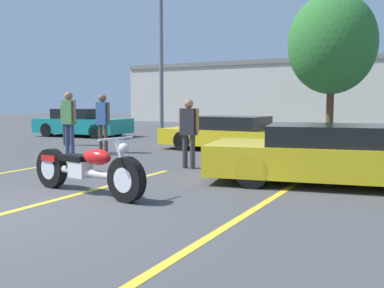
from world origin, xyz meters
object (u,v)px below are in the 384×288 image
Objects in this scene: parked_car_left_row at (82,123)px; show_car_hood_open at (340,154)px; parked_car_mid_row at (235,134)px; light_pole at (162,29)px; spectator_near_motorcycle at (69,117)px; spectator_midground at (103,118)px; spectator_by_show_car at (189,128)px; tree_background at (332,44)px; spectator_far_lot at (66,118)px; motorcycle at (86,169)px.

show_car_hood_open is at bearing -32.02° from parked_car_left_row.
parked_car_mid_row is at bearing 120.71° from show_car_hood_open.
light_pole reaches higher than spectator_near_motorcycle.
spectator_midground is (-7.10, 1.65, 0.49)m from show_car_hood_open.
spectator_midground is (-3.72, 1.38, 0.11)m from spectator_by_show_car.
tree_background is 8.22m from parked_car_mid_row.
spectator_far_lot is at bearing -130.14° from tree_background.
parked_car_mid_row is at bearing 40.09° from spectator_near_motorcycle.
light_pole is at bearing 145.85° from parked_car_mid_row.
spectator_near_motorcycle is (1.09, -6.72, -3.58)m from light_pole.
light_pole is at bearing 106.00° from spectator_midground.
parked_car_mid_row is 6.02m from spectator_far_lot.
show_car_hood_open is 3.20× the size of spectator_by_show_car.
parked_car_left_row is 2.45× the size of spectator_midground.
parked_car_mid_row is (8.15, -1.86, -0.06)m from parked_car_left_row.
tree_background reaches higher than spectator_far_lot.
parked_car_left_row is at bearing -153.29° from light_pole.
spectator_midground is at bearing 159.62° from spectator_by_show_car.
tree_background is at bearing 64.45° from spectator_midground.
tree_background is 3.90× the size of spectator_far_lot.
tree_background is 1.31× the size of parked_car_mid_row.
spectator_far_lot is at bearing 136.89° from spectator_near_motorcycle.
spectator_by_show_car is (4.34, -0.63, -0.15)m from spectator_near_motorcycle.
tree_background reaches higher than spectator_midground.
show_car_hood_open reaches higher than spectator_near_motorcycle.
show_car_hood_open is (2.43, -11.41, -3.50)m from tree_background.
tree_background is 1.23× the size of show_car_hood_open.
spectator_far_lot is (-2.62, 1.12, -0.10)m from spectator_midground.
light_pole reaches higher than motorcycle.
light_pole is 12.35m from show_car_hood_open.
motorcycle is 0.60× the size of parked_car_left_row.
light_pole is at bearing 21.20° from parked_car_left_row.
spectator_by_show_car is 6.82m from spectator_far_lot.
light_pole is 3.32× the size of motorcycle.
motorcycle is at bearing -42.56° from spectator_near_motorcycle.
parked_car_mid_row is 4.11m from spectator_midground.
motorcycle is at bearing -92.46° from spectator_by_show_car.
spectator_far_lot is at bearing -165.85° from parked_car_mid_row.
show_car_hood_open is at bearing -6.62° from spectator_near_motorcycle.
spectator_by_show_car is 0.91× the size of spectator_midground.
spectator_near_motorcycle is 1.14× the size of spectator_by_show_car.
show_car_hood_open reaches higher than parked_car_mid_row.
tree_background is 2.43× the size of motorcycle.
tree_background is 3.94× the size of spectator_by_show_car.
light_pole is 4.72× the size of spectator_near_motorcycle.
tree_background is at bearing 63.33° from spectator_near_motorcycle.
spectator_near_motorcycle reaches higher than parked_car_left_row.
tree_background is at bearing 85.16° from spectator_by_show_car.
motorcycle is 1.47× the size of spectator_midground.
spectator_near_motorcycle reaches higher than spectator_midground.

